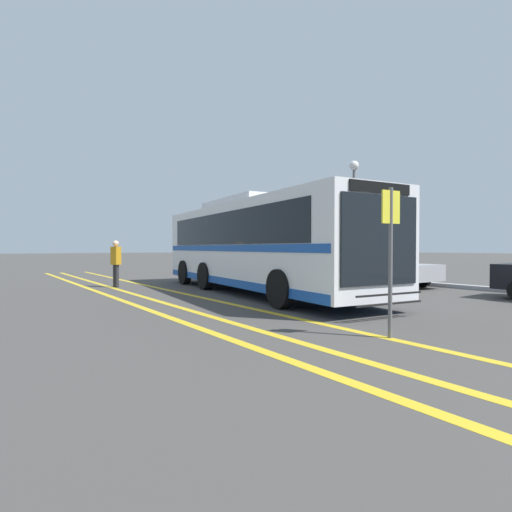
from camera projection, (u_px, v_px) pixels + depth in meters
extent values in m
plane|color=#423F3D|center=(252.00, 291.00, 14.12)|extent=(220.00, 220.00, 0.00)
cube|color=gold|center=(199.00, 297.00, 12.45)|extent=(31.38, 0.20, 0.01)
cube|color=gold|center=(155.00, 300.00, 11.64)|extent=(31.38, 0.20, 0.01)
cube|color=gold|center=(127.00, 302.00, 11.18)|extent=(31.38, 0.20, 0.01)
cube|color=#99999E|center=(385.00, 280.00, 17.78)|extent=(39.38, 0.36, 0.15)
cube|color=silver|center=(256.00, 244.00, 13.69)|extent=(11.60, 3.86, 2.67)
cube|color=black|center=(256.00, 229.00, 13.68)|extent=(10.02, 3.71, 1.05)
cube|color=#194CA5|center=(256.00, 248.00, 13.69)|extent=(11.38, 3.88, 0.20)
cube|color=#194CA5|center=(256.00, 280.00, 13.71)|extent=(11.38, 3.87, 0.24)
cube|color=black|center=(380.00, 240.00, 8.66)|extent=(0.31, 2.19, 1.97)
cube|color=black|center=(381.00, 188.00, 8.63)|extent=(0.25, 1.75, 0.24)
cube|color=silver|center=(248.00, 203.00, 14.16)|extent=(4.20, 2.47, 0.25)
cube|color=black|center=(390.00, 294.00, 8.43)|extent=(0.27, 1.87, 0.04)
cube|color=black|center=(390.00, 304.00, 8.44)|extent=(0.27, 1.87, 0.04)
cylinder|color=black|center=(353.00, 285.00, 11.17)|extent=(1.03, 0.40, 1.00)
cylinder|color=black|center=(280.00, 289.00, 10.03)|extent=(1.03, 0.40, 1.00)
cylinder|color=black|center=(262.00, 274.00, 15.78)|extent=(1.03, 0.40, 1.00)
cylinder|color=black|center=(205.00, 276.00, 14.64)|extent=(1.03, 0.40, 1.00)
cylinder|color=black|center=(236.00, 271.00, 17.89)|extent=(1.03, 0.40, 1.00)
cylinder|color=black|center=(185.00, 272.00, 16.75)|extent=(1.03, 0.40, 1.00)
cube|color=#4C3823|center=(226.00, 261.00, 26.09)|extent=(4.17, 1.91, 0.74)
cube|color=black|center=(226.00, 252.00, 26.16)|extent=(1.79, 1.59, 0.44)
cylinder|color=black|center=(248.00, 267.00, 25.60)|extent=(0.61, 0.23, 0.60)
cylinder|color=black|center=(227.00, 268.00, 24.60)|extent=(0.61, 0.23, 0.60)
cylinder|color=black|center=(226.00, 266.00, 27.60)|extent=(0.61, 0.23, 0.60)
cylinder|color=black|center=(206.00, 266.00, 26.60)|extent=(0.61, 0.23, 0.60)
cube|color=navy|center=(276.00, 264.00, 21.60)|extent=(4.23, 2.14, 0.69)
cube|color=black|center=(275.00, 253.00, 21.67)|extent=(1.84, 1.73, 0.57)
cylinder|color=black|center=(303.00, 271.00, 20.95)|extent=(0.61, 0.25, 0.60)
cylinder|color=black|center=(276.00, 272.00, 20.07)|extent=(0.61, 0.25, 0.60)
cylinder|color=black|center=(276.00, 269.00, 23.14)|extent=(0.61, 0.25, 0.60)
cylinder|color=black|center=(250.00, 270.00, 22.25)|extent=(0.61, 0.25, 0.60)
cube|color=#9E9EA3|center=(376.00, 270.00, 16.38)|extent=(5.01, 2.25, 0.61)
cube|color=black|center=(374.00, 257.00, 16.47)|extent=(2.16, 1.84, 0.45)
cylinder|color=black|center=(423.00, 279.00, 15.57)|extent=(0.61, 0.24, 0.60)
cylinder|color=black|center=(391.00, 281.00, 14.61)|extent=(0.61, 0.24, 0.60)
cylinder|color=black|center=(364.00, 275.00, 18.16)|extent=(0.61, 0.24, 0.60)
cylinder|color=black|center=(334.00, 276.00, 17.19)|extent=(0.61, 0.24, 0.60)
cylinder|color=#2D2D33|center=(115.00, 276.00, 15.55)|extent=(0.14, 0.14, 0.88)
cylinder|color=#2D2D33|center=(117.00, 276.00, 15.44)|extent=(0.14, 0.14, 0.88)
cube|color=orange|center=(116.00, 256.00, 15.48)|extent=(0.46, 0.32, 0.70)
sphere|color=beige|center=(116.00, 244.00, 15.47)|extent=(0.24, 0.24, 0.24)
cylinder|color=#59595E|center=(390.00, 263.00, 6.75)|extent=(0.07, 0.07, 2.55)
cube|color=yellow|center=(391.00, 207.00, 6.73)|extent=(0.08, 0.40, 0.56)
cylinder|color=#59595E|center=(354.00, 224.00, 20.59)|extent=(0.14, 0.14, 5.53)
sphere|color=silver|center=(354.00, 166.00, 20.52)|extent=(0.49, 0.49, 0.49)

